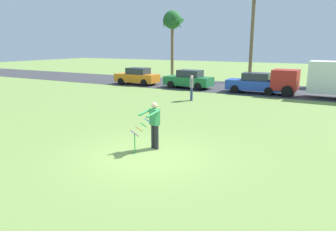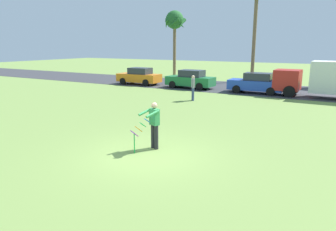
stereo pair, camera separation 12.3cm
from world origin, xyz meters
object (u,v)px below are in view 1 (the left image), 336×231
(parked_car_green, at_px, (189,79))
(parked_truck_red_cab, at_px, (328,79))
(parked_car_orange, at_px, (137,76))
(palm_tree_left_near, at_px, (172,22))
(person_kite_flyer, at_px, (154,124))
(kite_held, at_px, (139,130))
(person_walker_near, at_px, (192,87))
(parked_car_blue, at_px, (254,83))

(parked_car_green, xyz_separation_m, parked_truck_red_cab, (10.88, 0.00, 0.64))
(parked_car_orange, xyz_separation_m, palm_tree_left_near, (-0.78, 8.59, 5.51))
(parked_car_green, distance_m, parked_truck_red_cab, 10.90)
(person_kite_flyer, height_order, kite_held, person_kite_flyer)
(parked_car_orange, bearing_deg, person_walker_near, -33.66)
(kite_held, height_order, parked_car_green, parked_car_green)
(parked_car_blue, relative_size, parked_truck_red_cab, 0.63)
(person_kite_flyer, bearing_deg, parked_car_green, 110.82)
(parked_car_green, bearing_deg, kite_held, -70.73)
(palm_tree_left_near, bearing_deg, kite_held, -64.31)
(person_walker_near, bearing_deg, parked_car_green, 117.00)
(parked_car_green, bearing_deg, person_kite_flyer, -69.18)
(kite_held, xyz_separation_m, parked_car_orange, (-11.05, 16.01, -0.04))
(parked_truck_red_cab, bearing_deg, palm_tree_left_near, 153.36)
(person_kite_flyer, distance_m, person_walker_near, 10.34)
(palm_tree_left_near, bearing_deg, parked_car_orange, -84.80)
(kite_held, bearing_deg, parked_car_orange, 124.62)
(person_walker_near, bearing_deg, parked_car_blue, 62.03)
(parked_car_green, relative_size, parked_car_blue, 1.00)
(person_kite_flyer, distance_m, parked_car_blue, 15.38)
(parked_car_orange, height_order, palm_tree_left_near, palm_tree_left_near)
(parked_truck_red_cab, bearing_deg, parked_car_green, -179.99)
(person_kite_flyer, relative_size, parked_car_blue, 0.41)
(parked_truck_red_cab, distance_m, palm_tree_left_near, 19.76)
(parked_truck_red_cab, bearing_deg, parked_car_orange, 180.00)
(kite_held, height_order, person_walker_near, person_walker_near)
(parked_car_orange, relative_size, person_walker_near, 2.45)
(person_kite_flyer, xyz_separation_m, palm_tree_left_near, (-12.08, 23.97, 5.33))
(palm_tree_left_near, xyz_separation_m, person_walker_near, (9.04, -14.09, -5.35))
(parked_truck_red_cab, bearing_deg, person_walker_near, -145.77)
(person_walker_near, bearing_deg, parked_car_orange, 146.34)
(kite_held, height_order, palm_tree_left_near, palm_tree_left_near)
(person_kite_flyer, distance_m, parked_car_orange, 19.08)
(kite_held, xyz_separation_m, palm_tree_left_near, (-11.84, 24.60, 5.47))
(kite_held, bearing_deg, parked_car_blue, 89.56)
(parked_car_blue, bearing_deg, person_kite_flyer, -89.53)
(palm_tree_left_near, bearing_deg, parked_truck_red_cab, -26.64)
(parked_car_green, bearing_deg, parked_car_orange, 179.98)
(parked_car_green, bearing_deg, parked_car_blue, 0.02)
(kite_held, height_order, parked_car_blue, parked_car_blue)
(parked_car_orange, distance_m, palm_tree_left_near, 10.23)
(parked_truck_red_cab, distance_m, person_walker_near, 9.79)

